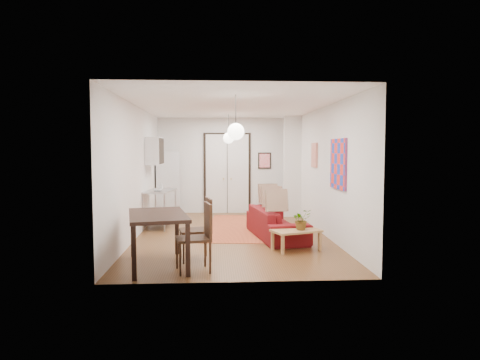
{
  "coord_description": "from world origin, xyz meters",
  "views": [
    {
      "loc": [
        -0.37,
        -9.61,
        1.92
      ],
      "look_at": [
        0.19,
        -0.02,
        1.25
      ],
      "focal_mm": 32.0,
      "sensor_mm": 36.0,
      "label": 1
    }
  ],
  "objects": [
    {
      "name": "wall_right",
      "position": [
        2.1,
        0.0,
        1.45
      ],
      "size": [
        0.02,
        7.0,
        2.9
      ],
      "primitive_type": "cube",
      "color": "silver",
      "rests_on": "floor"
    },
    {
      "name": "painting_abstract",
      "position": [
        2.08,
        0.8,
        1.8
      ],
      "size": [
        0.05,
        0.5,
        0.6
      ],
      "primitive_type": "cube",
      "color": "beige",
      "rests_on": "wall_right"
    },
    {
      "name": "soap_bottle",
      "position": [
        -1.75,
        1.3,
        1.03
      ],
      "size": [
        0.1,
        0.1,
        0.19
      ],
      "primitive_type": "imported",
      "rotation": [
        0.0,
        0.0,
        -0.15
      ],
      "color": "teal",
      "rests_on": "kitchen_counter"
    },
    {
      "name": "wall_back",
      "position": [
        0.0,
        3.5,
        1.45
      ],
      "size": [
        4.2,
        0.02,
        2.9
      ],
      "primitive_type": "cube",
      "color": "silver",
      "rests_on": "floor"
    },
    {
      "name": "ceiling",
      "position": [
        0.0,
        0.0,
        2.9
      ],
      "size": [
        4.2,
        7.0,
        0.02
      ],
      "primitive_type": "cube",
      "color": "white",
      "rests_on": "wall_back"
    },
    {
      "name": "pendant_front",
      "position": [
        0.0,
        -2.0,
        2.25
      ],
      "size": [
        0.3,
        0.3,
        0.8
      ],
      "color": "white",
      "rests_on": "ceiling"
    },
    {
      "name": "potted_plant",
      "position": [
        1.27,
        -1.6,
        0.6
      ],
      "size": [
        0.41,
        0.44,
        0.39
      ],
      "primitive_type": "imported",
      "rotation": [
        0.0,
        0.0,
        0.35
      ],
      "color": "#2F672E",
      "rests_on": "coffee_table"
    },
    {
      "name": "kitchen_counter",
      "position": [
        -1.75,
        1.05,
        0.61
      ],
      "size": [
        0.77,
        1.29,
        0.93
      ],
      "rotation": [
        0.0,
        0.0,
        -0.14
      ],
      "color": "#AEB0B3",
      "rests_on": "floor"
    },
    {
      "name": "coffee_table",
      "position": [
        1.17,
        -1.6,
        0.35
      ],
      "size": [
        1.02,
        0.78,
        0.4
      ],
      "rotation": [
        0.0,
        0.0,
        0.35
      ],
      "color": "tan",
      "rests_on": "floor"
    },
    {
      "name": "stub_partition",
      "position": [
        1.85,
        2.55,
        1.45
      ],
      "size": [
        0.5,
        0.1,
        2.9
      ],
      "primitive_type": "cube",
      "color": "silver",
      "rests_on": "floor"
    },
    {
      "name": "wall_front",
      "position": [
        0.0,
        -3.5,
        1.45
      ],
      "size": [
        4.2,
        0.02,
        2.9
      ],
      "primitive_type": "cube",
      "color": "silver",
      "rests_on": "floor"
    },
    {
      "name": "dining_table",
      "position": [
        -1.32,
        -2.55,
        0.78
      ],
      "size": [
        1.2,
        1.73,
        0.88
      ],
      "rotation": [
        0.0,
        0.0,
        0.2
      ],
      "color": "black",
      "rests_on": "floor"
    },
    {
      "name": "wall_left",
      "position": [
        -2.1,
        0.0,
        1.45
      ],
      "size": [
        0.02,
        7.0,
        2.9
      ],
      "primitive_type": "cube",
      "color": "silver",
      "rests_on": "floor"
    },
    {
      "name": "black_side_chair",
      "position": [
        1.39,
        2.96,
        0.45
      ],
      "size": [
        0.47,
        0.49,
        0.79
      ],
      "rotation": [
        0.0,
        0.0,
        2.72
      ],
      "color": "black",
      "rests_on": "floor"
    },
    {
      "name": "dining_chair_near",
      "position": [
        -0.72,
        -2.09,
        0.63
      ],
      "size": [
        0.61,
        0.78,
        1.08
      ],
      "rotation": [
        0.0,
        0.0,
        -1.37
      ],
      "color": "#361E11",
      "rests_on": "floor"
    },
    {
      "name": "pendant_back",
      "position": [
        0.0,
        2.0,
        2.25
      ],
      "size": [
        0.3,
        0.3,
        0.8
      ],
      "color": "white",
      "rests_on": "ceiling"
    },
    {
      "name": "floor",
      "position": [
        0.0,
        0.0,
        0.0
      ],
      "size": [
        7.0,
        7.0,
        0.0
      ],
      "primitive_type": "plane",
      "color": "brown",
      "rests_on": "ground"
    },
    {
      "name": "double_doors",
      "position": [
        0.0,
        3.46,
        1.2
      ],
      "size": [
        1.44,
        0.06,
        2.5
      ],
      "primitive_type": "cube",
      "color": "silver",
      "rests_on": "wall_back"
    },
    {
      "name": "fridge",
      "position": [
        -1.75,
        2.98,
        0.94
      ],
      "size": [
        0.72,
        0.72,
        1.88
      ],
      "primitive_type": "cube",
      "rotation": [
        0.0,
        0.0,
        0.09
      ],
      "color": "silver",
      "rests_on": "floor"
    },
    {
      "name": "painting_popart",
      "position": [
        2.08,
        -1.25,
        1.65
      ],
      "size": [
        0.05,
        1.0,
        1.0
      ],
      "primitive_type": "cube",
      "color": "red",
      "rests_on": "wall_right"
    },
    {
      "name": "dining_chair_far",
      "position": [
        -0.72,
        -2.79,
        0.63
      ],
      "size": [
        0.61,
        0.78,
        1.08
      ],
      "rotation": [
        0.0,
        0.0,
        -1.37
      ],
      "color": "#361E11",
      "rests_on": "floor"
    },
    {
      "name": "bowl",
      "position": [
        -1.75,
        0.75,
        0.96
      ],
      "size": [
        0.25,
        0.25,
        0.05
      ],
      "primitive_type": "imported",
      "rotation": [
        0.0,
        0.0,
        -0.15
      ],
      "color": "silver",
      "rests_on": "kitchen_counter"
    },
    {
      "name": "print_left",
      "position": [
        -2.07,
        2.0,
        1.95
      ],
      "size": [
        0.03,
        0.44,
        0.54
      ],
      "primitive_type": "cube",
      "color": "#93593D",
      "rests_on": "wall_left"
    },
    {
      "name": "poster_back",
      "position": [
        1.15,
        3.47,
        1.6
      ],
      "size": [
        0.4,
        0.03,
        0.5
      ],
      "primitive_type": "cube",
      "color": "red",
      "rests_on": "wall_back"
    },
    {
      "name": "sofa",
      "position": [
        0.97,
        -0.35,
        0.32
      ],
      "size": [
        1.17,
        2.32,
        0.65
      ],
      "primitive_type": "imported",
      "rotation": [
        0.0,
        0.0,
        1.71
      ],
      "color": "maroon",
      "rests_on": "floor"
    },
    {
      "name": "kilim_rug",
      "position": [
        0.16,
        0.97,
        0.0
      ],
      "size": [
        1.76,
        3.92,
        0.01
      ],
      "primitive_type": "cube",
      "rotation": [
        0.0,
        0.0,
        -0.09
      ],
      "color": "#C36030",
      "rests_on": "floor"
    },
    {
      "name": "wall_cabinet",
      "position": [
        -1.92,
        1.5,
        1.9
      ],
      "size": [
        0.35,
        1.0,
        0.7
      ],
      "primitive_type": "cube",
      "color": "white",
      "rests_on": "wall_left"
    }
  ]
}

